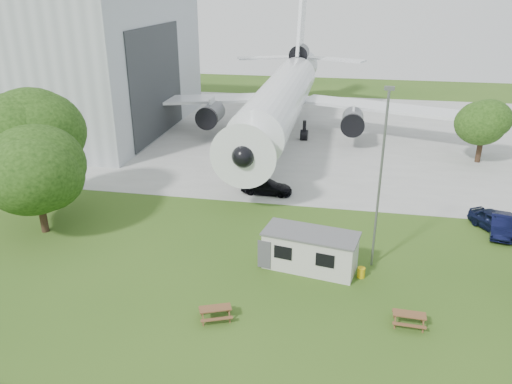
% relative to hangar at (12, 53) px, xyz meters
% --- Properties ---
extents(ground, '(160.00, 160.00, 0.00)m').
position_rel_hangar_xyz_m(ground, '(37.97, -36.00, -9.41)').
color(ground, '#476922').
extents(concrete_apron, '(120.00, 46.00, 0.03)m').
position_rel_hangar_xyz_m(concrete_apron, '(37.97, 2.00, -9.39)').
color(concrete_apron, '#B7B7B2').
rests_on(concrete_apron, ground).
extents(hangar, '(43.00, 31.00, 18.55)m').
position_rel_hangar_xyz_m(hangar, '(0.00, 0.00, 0.00)').
color(hangar, '#B2B7BC').
rests_on(hangar, ground).
extents(airliner, '(46.36, 47.73, 17.69)m').
position_rel_hangar_xyz_m(airliner, '(35.97, -0.14, -4.14)').
color(airliner, white).
rests_on(airliner, ground).
extents(site_cabin, '(6.94, 3.77, 2.62)m').
position_rel_hangar_xyz_m(site_cabin, '(42.06, -30.90, -8.09)').
color(site_cabin, beige).
rests_on(site_cabin, ground).
extents(picnic_west, '(2.23, 2.06, 0.76)m').
position_rel_hangar_xyz_m(picnic_west, '(37.27, -37.51, -9.41)').
color(picnic_west, brown).
rests_on(picnic_west, ground).
extents(picnic_east, '(1.87, 1.59, 0.76)m').
position_rel_hangar_xyz_m(picnic_east, '(48.03, -36.06, -9.41)').
color(picnic_east, brown).
rests_on(picnic_east, ground).
extents(lamp_mast, '(0.16, 0.16, 12.00)m').
position_rel_hangar_xyz_m(lamp_mast, '(46.17, -29.80, -3.41)').
color(lamp_mast, slate).
rests_on(lamp_mast, ground).
extents(tree_west_big, '(9.21, 9.21, 11.54)m').
position_rel_hangar_xyz_m(tree_west_big, '(19.07, -26.06, -2.48)').
color(tree_west_big, '#382619').
rests_on(tree_west_big, ground).
extents(tree_west_small, '(7.48, 7.48, 8.57)m').
position_rel_hangar_xyz_m(tree_west_small, '(21.51, -29.33, -4.58)').
color(tree_west_small, '#382619').
rests_on(tree_west_small, ground).
extents(tree_far_apron, '(5.98, 5.98, 7.47)m').
position_rel_hangar_xyz_m(tree_far_apron, '(57.89, -5.95, -4.94)').
color(tree_far_apron, '#382619').
rests_on(tree_far_apron, ground).
extents(car_ne_hatch, '(3.86, 4.79, 1.53)m').
position_rel_hangar_xyz_m(car_ne_hatch, '(55.63, -22.89, -8.64)').
color(car_ne_hatch, black).
rests_on(car_ne_hatch, ground).
extents(car_ne_sedan, '(2.38, 4.56, 1.43)m').
position_rel_hangar_xyz_m(car_ne_sedan, '(55.93, -23.27, -8.69)').
color(car_ne_sedan, black).
rests_on(car_ne_sedan, ground).
extents(car_apron_van, '(4.70, 2.02, 1.35)m').
position_rel_hangar_xyz_m(car_apron_van, '(37.07, -18.75, -8.73)').
color(car_apron_van, black).
rests_on(car_apron_van, ground).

